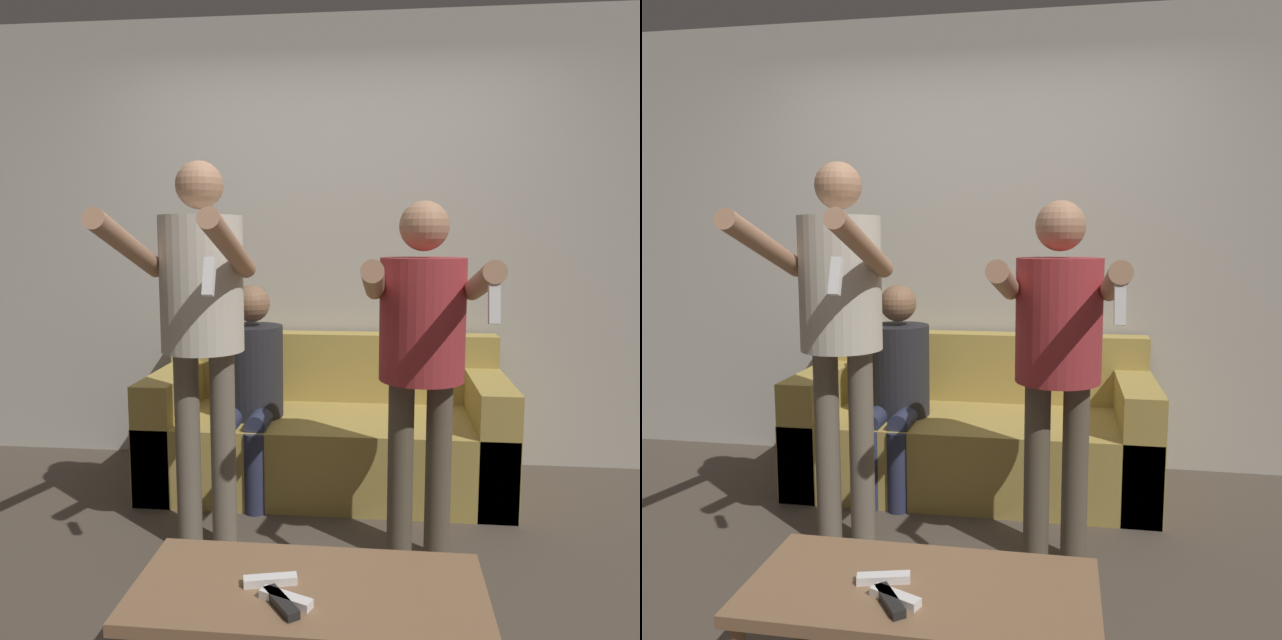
{
  "view_description": "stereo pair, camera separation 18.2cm",
  "coord_description": "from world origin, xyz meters",
  "views": [
    {
      "loc": [
        0.32,
        -2.27,
        1.38
      ],
      "look_at": [
        0.0,
        0.71,
        0.99
      ],
      "focal_mm": 35.0,
      "sensor_mm": 36.0,
      "label": 1
    },
    {
      "loc": [
        0.5,
        -2.25,
        1.38
      ],
      "look_at": [
        0.0,
        0.71,
        0.99
      ],
      "focal_mm": 35.0,
      "sensor_mm": 36.0,
      "label": 2
    }
  ],
  "objects": [
    {
      "name": "person_seated",
      "position": [
        -0.4,
        0.97,
        0.63
      ],
      "size": [
        0.34,
        0.54,
        1.14
      ],
      "color": "#282D47",
      "rests_on": "ground_plane"
    },
    {
      "name": "coffee_table",
      "position": [
        0.12,
        -0.65,
        0.37
      ],
      "size": [
        0.99,
        0.46,
        0.42
      ],
      "color": "#846042",
      "rests_on": "ground_plane"
    },
    {
      "name": "ground_plane",
      "position": [
        0.0,
        0.0,
        0.0
      ],
      "size": [
        14.0,
        14.0,
        0.0
      ],
      "primitive_type": "plane",
      "color": "#4C4238"
    },
    {
      "name": "person_standing_left",
      "position": [
        -0.46,
        0.3,
        1.09
      ],
      "size": [
        0.48,
        0.78,
        1.71
      ],
      "color": "#6B6051",
      "rests_on": "ground_plane"
    },
    {
      "name": "remote_far",
      "position": [
        0.01,
        -0.66,
        0.43
      ],
      "size": [
        0.15,
        0.07,
        0.02
      ],
      "color": "white",
      "rests_on": "coffee_table"
    },
    {
      "name": "remote_mid",
      "position": [
        0.06,
        -0.74,
        0.43
      ],
      "size": [
        0.15,
        0.09,
        0.02
      ],
      "color": "white",
      "rests_on": "coffee_table"
    },
    {
      "name": "remote_near",
      "position": [
        0.06,
        -0.76,
        0.43
      ],
      "size": [
        0.12,
        0.14,
        0.02
      ],
      "color": "black",
      "rests_on": "coffee_table"
    },
    {
      "name": "couch",
      "position": [
        0.0,
        1.14,
        0.28
      ],
      "size": [
        1.95,
        0.82,
        0.82
      ],
      "color": "#AD9347",
      "rests_on": "ground_plane"
    },
    {
      "name": "person_standing_right",
      "position": [
        0.47,
        0.3,
        0.97
      ],
      "size": [
        0.48,
        0.74,
        1.54
      ],
      "color": "brown",
      "rests_on": "ground_plane"
    },
    {
      "name": "wall_back",
      "position": [
        0.0,
        1.57,
        1.35
      ],
      "size": [
        6.4,
        0.06,
        2.7
      ],
      "color": "#B7B2A8",
      "rests_on": "ground_plane"
    }
  ]
}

